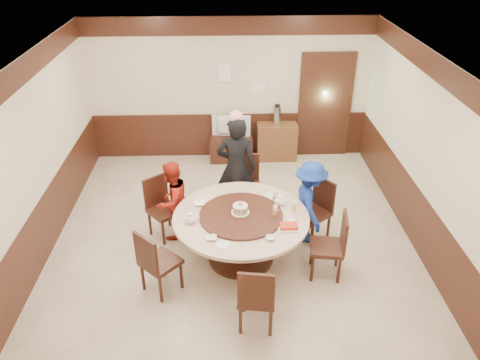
{
  "coord_description": "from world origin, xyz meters",
  "views": [
    {
      "loc": [
        -0.1,
        -5.83,
        4.43
      ],
      "look_at": [
        0.1,
        -0.03,
        1.1
      ],
      "focal_mm": 35.0,
      "sensor_mm": 36.0,
      "label": 1
    }
  ],
  "objects_px": {
    "tv_stand": "(231,148)",
    "thermos": "(277,115)",
    "banquet_table": "(241,229)",
    "person_standing": "(236,168)",
    "person_red": "(172,201)",
    "side_cabinet": "(277,141)",
    "shrimp_platter": "(289,227)",
    "person_blue": "(310,202)",
    "birthday_cake": "(240,209)",
    "television": "(231,127)"
  },
  "relations": [
    {
      "from": "person_standing",
      "to": "birthday_cake",
      "type": "distance_m",
      "value": 1.12
    },
    {
      "from": "tv_stand",
      "to": "thermos",
      "type": "distance_m",
      "value": 1.15
    },
    {
      "from": "tv_stand",
      "to": "thermos",
      "type": "height_order",
      "value": "thermos"
    },
    {
      "from": "person_blue",
      "to": "tv_stand",
      "type": "relative_size",
      "value": 1.56
    },
    {
      "from": "person_standing",
      "to": "television",
      "type": "distance_m",
      "value": 2.03
    },
    {
      "from": "shrimp_platter",
      "to": "tv_stand",
      "type": "bearing_deg",
      "value": 101.56
    },
    {
      "from": "banquet_table",
      "to": "person_blue",
      "type": "height_order",
      "value": "person_blue"
    },
    {
      "from": "person_blue",
      "to": "person_standing",
      "type": "bearing_deg",
      "value": 51.59
    },
    {
      "from": "shrimp_platter",
      "to": "television",
      "type": "bearing_deg",
      "value": 101.56
    },
    {
      "from": "person_red",
      "to": "shrimp_platter",
      "type": "bearing_deg",
      "value": 96.3
    },
    {
      "from": "birthday_cake",
      "to": "side_cabinet",
      "type": "xyz_separation_m",
      "value": [
        0.85,
        3.17,
        -0.47
      ]
    },
    {
      "from": "banquet_table",
      "to": "thermos",
      "type": "distance_m",
      "value": 3.34
    },
    {
      "from": "side_cabinet",
      "to": "tv_stand",
      "type": "bearing_deg",
      "value": -178.16
    },
    {
      "from": "banquet_table",
      "to": "person_standing",
      "type": "bearing_deg",
      "value": 91.52
    },
    {
      "from": "side_cabinet",
      "to": "thermos",
      "type": "height_order",
      "value": "thermos"
    },
    {
      "from": "person_standing",
      "to": "thermos",
      "type": "relative_size",
      "value": 4.65
    },
    {
      "from": "banquet_table",
      "to": "person_standing",
      "type": "height_order",
      "value": "person_standing"
    },
    {
      "from": "person_blue",
      "to": "banquet_table",
      "type": "bearing_deg",
      "value": 108.32
    },
    {
      "from": "birthday_cake",
      "to": "shrimp_platter",
      "type": "bearing_deg",
      "value": -29.39
    },
    {
      "from": "person_red",
      "to": "person_blue",
      "type": "distance_m",
      "value": 2.07
    },
    {
      "from": "birthday_cake",
      "to": "shrimp_platter",
      "type": "xyz_separation_m",
      "value": [
        0.64,
        -0.36,
        -0.06
      ]
    },
    {
      "from": "birthday_cake",
      "to": "thermos",
      "type": "xyz_separation_m",
      "value": [
        0.83,
        3.17,
        0.1
      ]
    },
    {
      "from": "television",
      "to": "side_cabinet",
      "type": "bearing_deg",
      "value": -171.13
    },
    {
      "from": "person_standing",
      "to": "person_red",
      "type": "xyz_separation_m",
      "value": [
        -0.99,
        -0.55,
        -0.25
      ]
    },
    {
      "from": "television",
      "to": "tv_stand",
      "type": "bearing_deg",
      "value": -0.0
    },
    {
      "from": "thermos",
      "to": "tv_stand",
      "type": "bearing_deg",
      "value": -178.12
    },
    {
      "from": "tv_stand",
      "to": "side_cabinet",
      "type": "distance_m",
      "value": 0.94
    },
    {
      "from": "side_cabinet",
      "to": "banquet_table",
      "type": "bearing_deg",
      "value": -104.71
    },
    {
      "from": "birthday_cake",
      "to": "television",
      "type": "height_order",
      "value": "birthday_cake"
    },
    {
      "from": "tv_stand",
      "to": "television",
      "type": "distance_m",
      "value": 0.47
    },
    {
      "from": "person_red",
      "to": "birthday_cake",
      "type": "xyz_separation_m",
      "value": [
        1.01,
        -0.57,
        0.2
      ]
    },
    {
      "from": "person_standing",
      "to": "tv_stand",
      "type": "height_order",
      "value": "person_standing"
    },
    {
      "from": "banquet_table",
      "to": "birthday_cake",
      "type": "distance_m",
      "value": 0.31
    },
    {
      "from": "shrimp_platter",
      "to": "tv_stand",
      "type": "distance_m",
      "value": 3.61
    },
    {
      "from": "banquet_table",
      "to": "person_blue",
      "type": "relative_size",
      "value": 1.44
    },
    {
      "from": "banquet_table",
      "to": "thermos",
      "type": "relative_size",
      "value": 5.02
    },
    {
      "from": "person_blue",
      "to": "television",
      "type": "bearing_deg",
      "value": 17.38
    },
    {
      "from": "person_standing",
      "to": "tv_stand",
      "type": "relative_size",
      "value": 2.08
    },
    {
      "from": "person_standing",
      "to": "birthday_cake",
      "type": "height_order",
      "value": "person_standing"
    },
    {
      "from": "banquet_table",
      "to": "television",
      "type": "xyz_separation_m",
      "value": [
        -0.09,
        3.18,
        0.19
      ]
    },
    {
      "from": "person_red",
      "to": "tv_stand",
      "type": "bearing_deg",
      "value": -164.39
    },
    {
      "from": "person_standing",
      "to": "birthday_cake",
      "type": "relative_size",
      "value": 6.83
    },
    {
      "from": "side_cabinet",
      "to": "shrimp_platter",
      "type": "bearing_deg",
      "value": -93.49
    },
    {
      "from": "person_red",
      "to": "shrimp_platter",
      "type": "relative_size",
      "value": 4.25
    },
    {
      "from": "birthday_cake",
      "to": "shrimp_platter",
      "type": "relative_size",
      "value": 0.86
    },
    {
      "from": "side_cabinet",
      "to": "thermos",
      "type": "xyz_separation_m",
      "value": [
        -0.02,
        0.0,
        0.56
      ]
    },
    {
      "from": "birthday_cake",
      "to": "television",
      "type": "xyz_separation_m",
      "value": [
        -0.08,
        3.14,
        -0.12
      ]
    },
    {
      "from": "thermos",
      "to": "person_red",
      "type": "bearing_deg",
      "value": -125.33
    },
    {
      "from": "person_blue",
      "to": "television",
      "type": "relative_size",
      "value": 1.72
    },
    {
      "from": "person_standing",
      "to": "shrimp_platter",
      "type": "bearing_deg",
      "value": 121.06
    }
  ]
}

